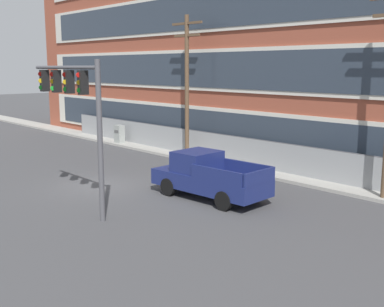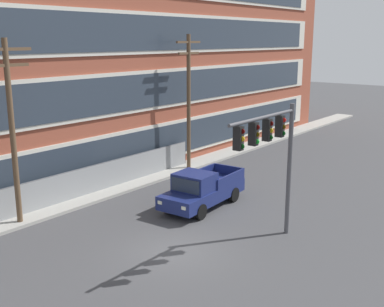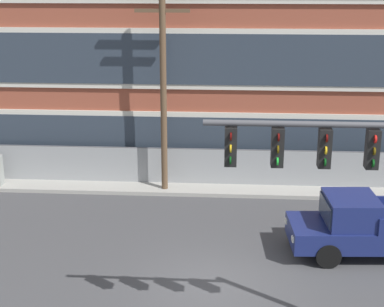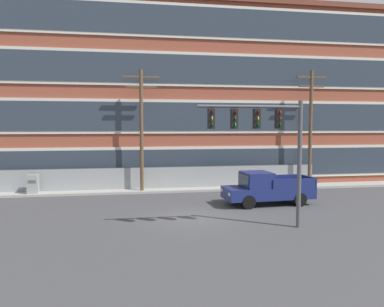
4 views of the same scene
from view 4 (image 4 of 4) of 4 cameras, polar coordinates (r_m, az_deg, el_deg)
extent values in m
plane|color=#424244|center=(19.91, -0.20, -9.69)|extent=(160.00, 160.00, 0.00)
cube|color=#9E9B93|center=(27.77, -2.90, -5.52)|extent=(80.00, 1.83, 0.16)
cube|color=brown|center=(34.67, 2.99, 8.02)|extent=(55.67, 11.38, 14.14)
cube|color=beige|center=(29.15, 5.38, -1.37)|extent=(51.22, 0.10, 2.54)
cube|color=#2D3844|center=(29.09, 5.41, -1.38)|extent=(48.99, 0.06, 2.12)
cube|color=beige|center=(29.02, 5.43, 5.59)|extent=(51.22, 0.10, 2.54)
cube|color=#2D3844|center=(28.96, 5.46, 5.60)|extent=(48.99, 0.06, 2.12)
cube|color=beige|center=(29.31, 5.48, 12.52)|extent=(51.22, 0.10, 2.54)
cube|color=#2D3844|center=(29.25, 5.51, 12.53)|extent=(48.99, 0.06, 2.12)
cube|color=beige|center=(30.02, 5.53, 19.21)|extent=(51.22, 0.10, 2.54)
cube|color=#2D3844|center=(29.97, 5.56, 19.23)|extent=(48.99, 0.06, 2.12)
cube|color=brown|center=(35.89, 3.04, 19.68)|extent=(56.17, 11.88, 0.40)
cube|color=gray|center=(27.84, -8.48, -3.92)|extent=(27.64, 0.04, 1.71)
cylinder|color=#4C4C51|center=(31.27, 17.79, -3.18)|extent=(0.06, 0.06, 1.71)
cylinder|color=#4C4C51|center=(27.73, -8.50, -2.16)|extent=(27.64, 0.05, 0.05)
cylinder|color=#4C4C51|center=(18.20, 16.04, -1.64)|extent=(0.20, 0.20, 5.96)
cylinder|color=#4C4C51|center=(17.22, 8.84, 7.08)|extent=(4.87, 0.14, 0.14)
cube|color=black|center=(17.68, 13.08, 5.16)|extent=(0.28, 0.32, 0.90)
cylinder|color=red|center=(17.52, 13.32, 6.08)|extent=(0.04, 0.18, 0.18)
cylinder|color=#503E08|center=(17.51, 13.30, 5.17)|extent=(0.04, 0.18, 0.18)
cylinder|color=#0A4011|center=(17.51, 13.29, 4.25)|extent=(0.04, 0.18, 0.18)
cube|color=black|center=(17.30, 9.83, 5.23)|extent=(0.28, 0.32, 0.90)
cylinder|color=#4B0807|center=(17.14, 10.04, 6.17)|extent=(0.04, 0.18, 0.18)
cylinder|color=gold|center=(17.13, 10.02, 5.24)|extent=(0.04, 0.18, 0.18)
cylinder|color=#0A4011|center=(17.13, 10.01, 4.30)|extent=(0.04, 0.18, 0.18)
cube|color=black|center=(16.98, 6.44, 5.29)|extent=(0.28, 0.32, 0.90)
cylinder|color=#4B0807|center=(16.82, 6.62, 6.25)|extent=(0.04, 0.18, 0.18)
cylinder|color=#503E08|center=(16.81, 6.61, 5.29)|extent=(0.04, 0.18, 0.18)
cylinder|color=green|center=(16.81, 6.60, 4.34)|extent=(0.04, 0.18, 0.18)
cube|color=black|center=(16.73, 2.94, 5.32)|extent=(0.28, 0.32, 0.90)
cylinder|color=#4B0807|center=(16.56, 3.07, 6.30)|extent=(0.04, 0.18, 0.18)
cylinder|color=gold|center=(16.55, 3.07, 5.33)|extent=(0.04, 0.18, 0.18)
cylinder|color=#0A4011|center=(16.55, 3.07, 4.36)|extent=(0.04, 0.18, 0.18)
cube|color=navy|center=(23.38, 11.50, -5.79)|extent=(5.53, 2.38, 0.70)
cube|color=navy|center=(22.95, 9.80, -3.92)|extent=(1.74, 1.99, 0.91)
cube|color=#283342|center=(22.65, 7.86, -4.01)|extent=(0.16, 1.68, 0.68)
cube|color=navy|center=(22.96, 15.30, -4.45)|extent=(2.71, 0.29, 0.56)
cube|color=navy|center=(24.66, 13.17, -3.82)|extent=(2.71, 0.29, 0.56)
cube|color=navy|center=(24.50, 17.22, -3.95)|extent=(0.22, 1.98, 0.56)
cylinder|color=black|center=(21.97, 8.63, -7.34)|extent=(0.81, 0.31, 0.80)
cylinder|color=black|center=(23.70, 6.94, -6.46)|extent=(0.81, 0.31, 0.80)
cylinder|color=black|center=(23.34, 16.11, -6.77)|extent=(0.81, 0.31, 0.80)
cylinder|color=black|center=(24.98, 13.99, -6.01)|extent=(0.81, 0.31, 0.80)
cube|color=white|center=(21.72, 5.70, -6.22)|extent=(0.07, 0.24, 0.16)
cube|color=white|center=(23.06, 4.55, -5.60)|extent=(0.07, 0.24, 0.16)
cylinder|color=brown|center=(26.83, -7.70, 3.30)|extent=(0.26, 0.26, 8.72)
cube|color=brown|center=(27.04, -7.79, 11.51)|extent=(2.56, 0.14, 0.14)
cube|color=brown|center=(26.96, -7.77, 10.03)|extent=(2.17, 0.14, 0.14)
cylinder|color=brown|center=(29.98, 17.59, 3.47)|extent=(0.26, 0.26, 8.97)
cube|color=brown|center=(30.20, 17.76, 11.04)|extent=(2.33, 0.14, 0.14)
cube|color=brown|center=(30.12, 17.73, 9.72)|extent=(1.98, 0.14, 0.14)
cube|color=#939993|center=(27.87, -23.08, -4.47)|extent=(0.72, 0.50, 1.46)
cube|color=#515151|center=(27.58, -23.23, -3.96)|extent=(0.51, 0.02, 0.20)
camera|label=1|loc=(23.96, 63.34, 4.08)|focal=45.00mm
camera|label=2|loc=(13.61, -68.47, 18.11)|focal=45.00mm
camera|label=3|loc=(6.40, 38.81, 42.52)|focal=55.00mm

